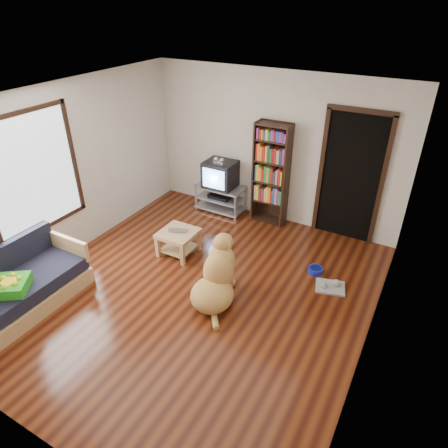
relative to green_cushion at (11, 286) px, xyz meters
The scene contains 18 objects.
ground 2.36m from the green_cushion, 40.66° to the left, with size 5.00×5.00×0.00m, color #5F2810.
ceiling 3.13m from the green_cushion, 40.66° to the left, with size 5.00×5.00×0.00m, color white.
wall_back 4.44m from the green_cushion, 66.39° to the left, with size 4.50×4.50×0.00m, color beige.
wall_front 2.17m from the green_cushion, 29.66° to the right, with size 4.50×4.50×0.00m, color beige.
wall_left 1.78m from the green_cushion, 108.40° to the left, with size 5.00×5.00×0.00m, color beige.
wall_right 4.35m from the green_cushion, 20.60° to the left, with size 5.00×5.00×0.00m, color beige.
green_cushion is the anchor object (origin of this frame).
laptop 2.36m from the green_cushion, 65.21° to the left, with size 0.29×0.19×0.02m, color #BABABF.
dog_bowl 4.13m from the green_cushion, 41.96° to the left, with size 0.22×0.22×0.08m, color #16229B.
grey_rag 4.20m from the green_cushion, 36.66° to the left, with size 0.40×0.32×0.03m, color #999999.
window 1.51m from the green_cushion, 115.75° to the left, with size 0.03×1.46×1.70m.
doorway 5.09m from the green_cushion, 52.11° to the left, with size 1.03×0.05×2.19m.
tv_stand 3.85m from the green_cushion, 77.24° to the left, with size 0.90×0.45×0.50m.
crt_tv 3.88m from the green_cushion, 77.31° to the left, with size 0.55×0.52×0.58m.
bookshelf 4.28m from the green_cushion, 64.93° to the left, with size 0.60×0.30×1.80m.
sofa 0.29m from the green_cushion, 135.32° to the left, with size 0.80×1.80×0.80m.
coffee_table 2.39m from the green_cushion, 65.52° to the left, with size 0.55×0.55×0.40m.
dog 2.57m from the green_cushion, 36.78° to the left, with size 0.65×1.07×0.91m.
Camera 1 is at (2.43, -3.58, 3.65)m, focal length 32.00 mm.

